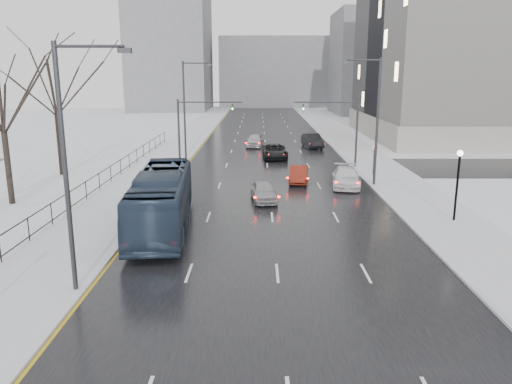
{
  "coord_description": "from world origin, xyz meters",
  "views": [
    {
      "loc": [
        -0.85,
        0.94,
        8.84
      ],
      "look_at": [
        -0.99,
        27.47,
        2.5
      ],
      "focal_mm": 35.0,
      "sensor_mm": 36.0,
      "label": 1
    }
  ],
  "objects_px": {
    "bus": "(162,200)",
    "sedan_right_distant": "(312,141)",
    "sedan_right_cross": "(275,151)",
    "sedan_right_far": "(346,177)",
    "streetlight_r_mid": "(375,116)",
    "sedan_center_near": "(264,191)",
    "lamppost_r_mid": "(458,175)",
    "mast_signal_left": "(190,125)",
    "sedan_right_near": "(299,174)",
    "streetlight_l_near": "(70,158)",
    "no_uturn_sign": "(374,150)",
    "streetlight_l_far": "(187,106)",
    "tree_park_d": "(13,205)",
    "sedan_center_far": "(255,140)",
    "tree_park_e": "(62,176)",
    "mast_signal_right": "(346,125)"
  },
  "relations": [
    {
      "from": "bus",
      "to": "sedan_right_distant",
      "type": "xyz_separation_m",
      "value": [
        12.08,
        32.31,
        -0.86
      ]
    },
    {
      "from": "sedan_right_cross",
      "to": "sedan_right_far",
      "type": "distance_m",
      "value": 14.33
    },
    {
      "from": "streetlight_r_mid",
      "to": "sedan_center_near",
      "type": "distance_m",
      "value": 11.1
    },
    {
      "from": "lamppost_r_mid",
      "to": "mast_signal_left",
      "type": "height_order",
      "value": "mast_signal_left"
    },
    {
      "from": "sedan_center_near",
      "to": "sedan_right_near",
      "type": "bearing_deg",
      "value": 58.26
    },
    {
      "from": "streetlight_r_mid",
      "to": "streetlight_l_near",
      "type": "relative_size",
      "value": 1.0
    },
    {
      "from": "sedan_right_near",
      "to": "bus",
      "type": "bearing_deg",
      "value": -118.48
    },
    {
      "from": "sedan_right_cross",
      "to": "lamppost_r_mid",
      "type": "bearing_deg",
      "value": -68.25
    },
    {
      "from": "streetlight_l_near",
      "to": "sedan_right_far",
      "type": "relative_size",
      "value": 1.93
    },
    {
      "from": "mast_signal_left",
      "to": "no_uturn_sign",
      "type": "xyz_separation_m",
      "value": [
        16.53,
        -4.0,
        -1.81
      ]
    },
    {
      "from": "streetlight_l_far",
      "to": "sedan_center_near",
      "type": "xyz_separation_m",
      "value": [
        7.67,
        -16.92,
        -4.88
      ]
    },
    {
      "from": "lamppost_r_mid",
      "to": "streetlight_l_near",
      "type": "bearing_deg",
      "value": -152.45
    },
    {
      "from": "lamppost_r_mid",
      "to": "bus",
      "type": "bearing_deg",
      "value": -175.89
    },
    {
      "from": "sedan_right_near",
      "to": "sedan_right_far",
      "type": "relative_size",
      "value": 0.8
    },
    {
      "from": "streetlight_l_near",
      "to": "sedan_right_cross",
      "type": "xyz_separation_m",
      "value": [
        9.03,
        33.07,
        -4.83
      ]
    },
    {
      "from": "tree_park_d",
      "to": "streetlight_l_near",
      "type": "xyz_separation_m",
      "value": [
        9.63,
        -14.0,
        5.62
      ]
    },
    {
      "from": "tree_park_d",
      "to": "mast_signal_left",
      "type": "relative_size",
      "value": 1.92
    },
    {
      "from": "streetlight_l_far",
      "to": "sedan_center_far",
      "type": "height_order",
      "value": "streetlight_l_far"
    },
    {
      "from": "lamppost_r_mid",
      "to": "streetlight_l_far",
      "type": "bearing_deg",
      "value": 131.06
    },
    {
      "from": "tree_park_d",
      "to": "sedan_right_far",
      "type": "relative_size",
      "value": 2.41
    },
    {
      "from": "lamppost_r_mid",
      "to": "sedan_right_distant",
      "type": "xyz_separation_m",
      "value": [
        -5.35,
        31.06,
        -2.08
      ]
    },
    {
      "from": "tree_park_e",
      "to": "sedan_right_distant",
      "type": "height_order",
      "value": "tree_park_e"
    },
    {
      "from": "streetlight_l_near",
      "to": "sedan_right_near",
      "type": "xyz_separation_m",
      "value": [
        10.63,
        21.24,
        -4.9
      ]
    },
    {
      "from": "mast_signal_right",
      "to": "mast_signal_left",
      "type": "height_order",
      "value": "same"
    },
    {
      "from": "sedan_right_near",
      "to": "sedan_center_near",
      "type": "bearing_deg",
      "value": -108.7
    },
    {
      "from": "streetlight_l_far",
      "to": "no_uturn_sign",
      "type": "xyz_separation_m",
      "value": [
        17.37,
        -8.0,
        -3.32
      ]
    },
    {
      "from": "streetlight_l_near",
      "to": "sedan_center_far",
      "type": "distance_m",
      "value": 42.62
    },
    {
      "from": "no_uturn_sign",
      "to": "mast_signal_left",
      "type": "bearing_deg",
      "value": 166.4
    },
    {
      "from": "lamppost_r_mid",
      "to": "sedan_right_far",
      "type": "height_order",
      "value": "lamppost_r_mid"
    },
    {
      "from": "streetlight_r_mid",
      "to": "sedan_right_distant",
      "type": "relative_size",
      "value": 1.99
    },
    {
      "from": "lamppost_r_mid",
      "to": "sedan_center_far",
      "type": "distance_m",
      "value": 34.14
    },
    {
      "from": "sedan_center_near",
      "to": "sedan_right_near",
      "type": "height_order",
      "value": "sedan_center_near"
    },
    {
      "from": "no_uturn_sign",
      "to": "streetlight_l_far",
      "type": "bearing_deg",
      "value": 155.27
    },
    {
      "from": "streetlight_r_mid",
      "to": "sedan_right_distant",
      "type": "distance_m",
      "value": 21.73
    },
    {
      "from": "lamppost_r_mid",
      "to": "sedan_right_cross",
      "type": "relative_size",
      "value": 0.8
    },
    {
      "from": "streetlight_l_near",
      "to": "lamppost_r_mid",
      "type": "height_order",
      "value": "streetlight_l_near"
    },
    {
      "from": "streetlight_r_mid",
      "to": "sedan_center_near",
      "type": "xyz_separation_m",
      "value": [
        -8.67,
        -4.92,
        -4.88
      ]
    },
    {
      "from": "sedan_right_near",
      "to": "no_uturn_sign",
      "type": "bearing_deg",
      "value": 29.18
    },
    {
      "from": "streetlight_r_mid",
      "to": "bus",
      "type": "height_order",
      "value": "streetlight_r_mid"
    },
    {
      "from": "sedan_center_near",
      "to": "sedan_right_cross",
      "type": "bearing_deg",
      "value": 79.59
    },
    {
      "from": "tree_park_e",
      "to": "no_uturn_sign",
      "type": "xyz_separation_m",
      "value": [
        27.4,
        0.0,
        2.3
      ]
    },
    {
      "from": "streetlight_r_mid",
      "to": "bus",
      "type": "relative_size",
      "value": 0.83
    },
    {
      "from": "sedan_center_far",
      "to": "tree_park_e",
      "type": "bearing_deg",
      "value": -126.37
    },
    {
      "from": "no_uturn_sign",
      "to": "sedan_center_far",
      "type": "bearing_deg",
      "value": 120.53
    },
    {
      "from": "mast_signal_right",
      "to": "sedan_right_far",
      "type": "distance_m",
      "value": 8.99
    },
    {
      "from": "tree_park_e",
      "to": "streetlight_l_near",
      "type": "bearing_deg",
      "value": -67.31
    },
    {
      "from": "streetlight_l_near",
      "to": "sedan_center_far",
      "type": "bearing_deg",
      "value": 80.65
    },
    {
      "from": "sedan_right_far",
      "to": "lamppost_r_mid",
      "type": "bearing_deg",
      "value": -55.69
    },
    {
      "from": "tree_park_d",
      "to": "sedan_right_distant",
      "type": "bearing_deg",
      "value": 49.08
    },
    {
      "from": "tree_park_e",
      "to": "sedan_right_cross",
      "type": "relative_size",
      "value": 2.51
    }
  ]
}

